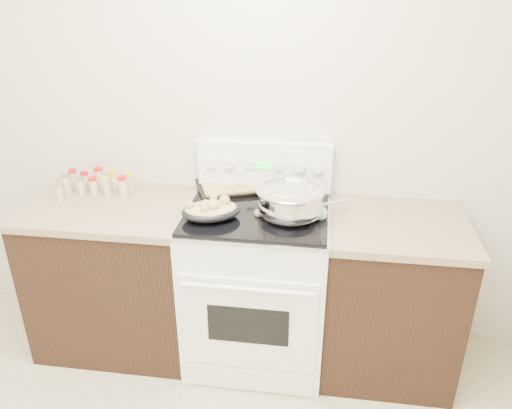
# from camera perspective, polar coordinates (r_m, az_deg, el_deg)

# --- Properties ---
(room_shell) EXTENTS (4.10, 3.60, 2.75)m
(room_shell) POSITION_cam_1_polar(r_m,az_deg,el_deg) (1.21, -26.56, 3.64)
(room_shell) COLOR beige
(room_shell) RESTS_ON ground
(counter_left) EXTENTS (0.93, 0.67, 0.92)m
(counter_left) POSITION_cam_1_polar(r_m,az_deg,el_deg) (3.09, -15.41, -7.66)
(counter_left) COLOR black
(counter_left) RESTS_ON ground
(counter_right) EXTENTS (0.73, 0.67, 0.92)m
(counter_right) POSITION_cam_1_polar(r_m,az_deg,el_deg) (2.89, 14.88, -10.06)
(counter_right) COLOR black
(counter_right) RESTS_ON ground
(kitchen_range) EXTENTS (0.78, 0.73, 1.22)m
(kitchen_range) POSITION_cam_1_polar(r_m,az_deg,el_deg) (2.86, 0.16, -8.80)
(kitchen_range) COLOR white
(kitchen_range) RESTS_ON ground
(mixing_bowl) EXTENTS (0.42, 0.42, 0.20)m
(mixing_bowl) POSITION_cam_1_polar(r_m,az_deg,el_deg) (2.53, 3.91, 0.19)
(mixing_bowl) COLOR silver
(mixing_bowl) RESTS_ON kitchen_range
(roasting_pan) EXTENTS (0.36, 0.31, 0.12)m
(roasting_pan) POSITION_cam_1_polar(r_m,az_deg,el_deg) (2.53, -5.16, -0.60)
(roasting_pan) COLOR black
(roasting_pan) RESTS_ON kitchen_range
(baking_sheet) EXTENTS (0.53, 0.46, 0.06)m
(baking_sheet) POSITION_cam_1_polar(r_m,az_deg,el_deg) (2.90, -2.21, 2.27)
(baking_sheet) COLOR black
(baking_sheet) RESTS_ON kitchen_range
(wooden_spoon) EXTENTS (0.08, 0.25, 0.04)m
(wooden_spoon) POSITION_cam_1_polar(r_m,az_deg,el_deg) (2.60, 0.56, -0.66)
(wooden_spoon) COLOR olive
(wooden_spoon) RESTS_ON kitchen_range
(blue_ladle) EXTENTS (0.18, 0.23, 0.09)m
(blue_ladle) POSITION_cam_1_polar(r_m,az_deg,el_deg) (2.56, 7.56, -0.83)
(blue_ladle) COLOR #8CBBD0
(blue_ladle) RESTS_ON kitchen_range
(spice_jars) EXTENTS (0.39, 0.24, 0.13)m
(spice_jars) POSITION_cam_1_polar(r_m,az_deg,el_deg) (3.03, -18.03, 2.39)
(spice_jars) COLOR #BFB28C
(spice_jars) RESTS_ON counter_left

